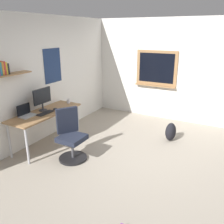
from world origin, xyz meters
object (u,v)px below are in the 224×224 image
desk (46,115)px  computer_mouse (55,109)px  backpack (171,132)px  monitor_primary (42,98)px  office_chair (71,138)px  laptop (26,113)px  coffee_mug (68,101)px  keyboard (45,113)px

desk → computer_mouse: 0.23m
desk → backpack: 2.66m
computer_mouse → monitor_primary: bearing=133.9°
office_chair → laptop: 1.00m
laptop → coffee_mug: laptop is taller
office_chair → computer_mouse: bearing=60.1°
office_chair → keyboard: office_chair is taller
desk → laptop: 0.41m
laptop → keyboard: (0.28, -0.21, -0.04)m
desk → coffee_mug: size_ratio=17.54×
laptop → monitor_primary: (0.40, -0.05, 0.22)m
desk → computer_mouse: (0.20, -0.07, 0.09)m
monitor_primary → coffee_mug: 0.71m
monitor_primary → backpack: 2.80m
coffee_mug → backpack: bearing=-71.2°
desk → computer_mouse: computer_mouse is taller
laptop → desk: bearing=-21.2°
office_chair → laptop: laptop is taller
monitor_primary → computer_mouse: 0.34m
backpack → laptop: bearing=127.8°
office_chair → backpack: size_ratio=2.39×
desk → coffee_mug: bearing=-1.8°
computer_mouse → coffee_mug: bearing=5.6°
desk → office_chair: bearing=-104.6°
computer_mouse → office_chair: bearing=-119.9°
keyboard → coffee_mug: bearing=3.6°
desk → laptop: laptop is taller
keyboard → coffee_mug: coffee_mug is taller
office_chair → keyboard: 0.78m
coffee_mug → laptop: bearing=171.3°
desk → coffee_mug: coffee_mug is taller
keyboard → computer_mouse: (0.28, 0.00, 0.01)m
laptop → computer_mouse: (0.56, -0.21, -0.04)m
monitor_primary → desk: bearing=-113.5°
office_chair → monitor_primary: monitor_primary is taller
laptop → keyboard: 0.36m
monitor_primary → office_chair: bearing=-105.6°
laptop → backpack: bearing=-52.2°
keyboard → backpack: 2.67m
coffee_mug → backpack: 2.36m
office_chair → computer_mouse: size_ratio=9.13×
laptop → keyboard: size_ratio=0.84×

